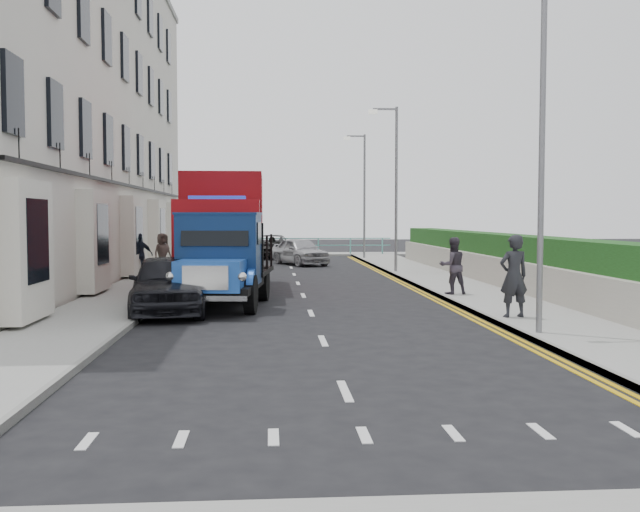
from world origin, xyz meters
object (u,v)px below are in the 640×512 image
at_px(lamp_mid, 393,179).
at_px(pedestrian_east_near, 514,276).
at_px(parked_car_front, 166,284).
at_px(lamp_far, 362,188).
at_px(lamp_near, 536,136).
at_px(bedford_lorry, 220,266).
at_px(red_lorry, 224,229).

height_order(lamp_mid, pedestrian_east_near, lamp_mid).
height_order(parked_car_front, pedestrian_east_near, pedestrian_east_near).
bearing_deg(lamp_far, parked_car_front, -109.65).
xyz_separation_m(lamp_near, parked_car_front, (-7.78, 4.22, -3.25)).
distance_m(lamp_mid, parked_car_front, 14.49).
xyz_separation_m(lamp_near, bedford_lorry, (-6.48, 4.89, -2.85)).
bearing_deg(pedestrian_east_near, red_lorry, -56.81).
bearing_deg(lamp_near, lamp_mid, 90.00).
distance_m(bedford_lorry, parked_car_front, 1.51).
height_order(red_lorry, parked_car_front, red_lorry).
xyz_separation_m(lamp_far, parked_car_front, (-7.78, -21.78, -3.25)).
height_order(lamp_mid, bedford_lorry, lamp_mid).
height_order(lamp_mid, lamp_far, same).
height_order(lamp_far, red_lorry, lamp_far).
bearing_deg(lamp_mid, red_lorry, -137.17).
height_order(red_lorry, pedestrian_east_near, red_lorry).
bearing_deg(parked_car_front, lamp_near, -36.41).
distance_m(lamp_near, pedestrian_east_near, 3.65).
relative_size(parked_car_front, pedestrian_east_near, 2.31).
distance_m(lamp_near, bedford_lorry, 8.61).
relative_size(bedford_lorry, red_lorry, 0.75).
distance_m(lamp_far, red_lorry, 17.64).
distance_m(lamp_mid, red_lorry, 9.34).
distance_m(lamp_near, parked_car_front, 9.43).
height_order(lamp_far, pedestrian_east_near, lamp_far).
bearing_deg(red_lorry, bedford_lorry, -87.76).
relative_size(lamp_near, pedestrian_east_near, 3.70).
height_order(lamp_near, lamp_mid, same).
relative_size(lamp_mid, pedestrian_east_near, 3.70).
xyz_separation_m(bedford_lorry, pedestrian_east_near, (6.83, -2.75, -0.08)).
xyz_separation_m(parked_car_front, pedestrian_east_near, (8.13, -2.07, 0.32)).
xyz_separation_m(lamp_far, red_lorry, (-6.69, -16.20, -1.98)).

